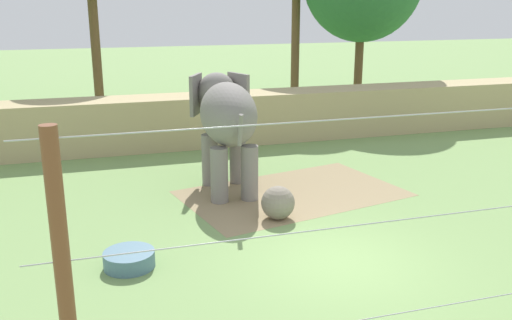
# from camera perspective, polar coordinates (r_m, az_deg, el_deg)

# --- Properties ---
(ground_plane) EXTENTS (120.00, 120.00, 0.00)m
(ground_plane) POSITION_cam_1_polar(r_m,az_deg,el_deg) (12.67, 8.30, -10.15)
(ground_plane) COLOR #759956
(dirt_patch) EXTENTS (7.00, 5.17, 0.01)m
(dirt_patch) POSITION_cam_1_polar(r_m,az_deg,el_deg) (16.73, 3.75, -3.40)
(dirt_patch) COLOR #937F5B
(dirt_patch) RESTS_ON ground
(embankment_wall) EXTENTS (36.00, 1.80, 1.96)m
(embankment_wall) POSITION_cam_1_polar(r_m,az_deg,el_deg) (22.42, -3.59, 4.21)
(embankment_wall) COLOR tan
(embankment_wall) RESTS_ON ground
(elephant) EXTENTS (1.89, 4.50, 3.33)m
(elephant) POSITION_cam_1_polar(r_m,az_deg,el_deg) (16.64, -3.06, 4.39)
(elephant) COLOR gray
(elephant) RESTS_ON ground
(enrichment_ball) EXTENTS (0.88, 0.88, 0.88)m
(enrichment_ball) POSITION_cam_1_polar(r_m,az_deg,el_deg) (14.69, 2.24, -4.35)
(enrichment_ball) COLOR gray
(enrichment_ball) RESTS_ON ground
(cable_fence) EXTENTS (11.90, 0.22, 4.12)m
(cable_fence) POSITION_cam_1_polar(r_m,az_deg,el_deg) (9.19, 17.60, -7.02)
(cable_fence) COLOR brown
(cable_fence) RESTS_ON ground
(water_tub) EXTENTS (1.10, 1.10, 0.35)m
(water_tub) POSITION_cam_1_polar(r_m,az_deg,el_deg) (12.54, -12.74, -9.76)
(water_tub) COLOR slate
(water_tub) RESTS_ON ground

